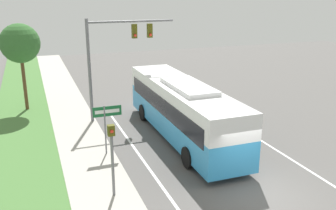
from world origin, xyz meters
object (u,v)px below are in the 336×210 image
Objects in this scene: signal_gantry at (115,49)px; street_sign at (106,119)px; bus at (182,107)px; pedestrian_signal at (112,149)px.

street_sign is (-1.76, -5.42, -2.76)m from signal_gantry.
bus reaches higher than street_sign.
signal_gantry is 2.08× the size of pedestrian_signal.
bus is 4.44× the size of street_sign.
signal_gantry reaches higher than street_sign.
bus is at bearing -57.49° from signal_gantry.
signal_gantry reaches higher than pedestrian_signal.
street_sign is at bearing -168.32° from bus.
pedestrian_signal reaches higher than street_sign.
street_sign is (0.64, 4.28, -0.19)m from pedestrian_signal.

